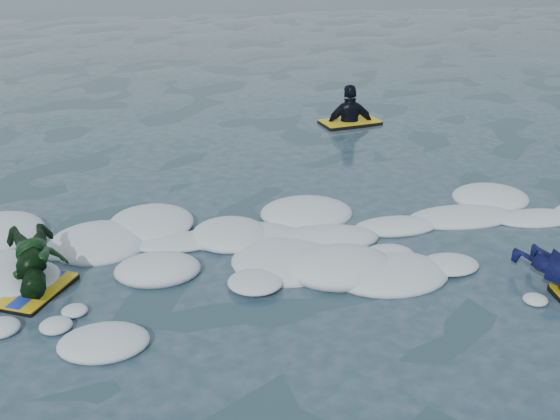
# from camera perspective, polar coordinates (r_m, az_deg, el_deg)

# --- Properties ---
(ground) EXTENTS (120.00, 120.00, 0.00)m
(ground) POSITION_cam_1_polar(r_m,az_deg,el_deg) (6.83, 2.96, -7.71)
(ground) COLOR #183139
(ground) RESTS_ON ground
(foam_band) EXTENTS (12.00, 3.10, 0.30)m
(foam_band) POSITION_cam_1_polar(r_m,az_deg,el_deg) (7.72, 1.21, -3.86)
(foam_band) COLOR silver
(foam_band) RESTS_ON ground
(prone_child_unit) EXTENTS (0.80, 1.34, 0.49)m
(prone_child_unit) POSITION_cam_1_polar(r_m,az_deg,el_deg) (7.45, -19.16, -4.11)
(prone_child_unit) COLOR black
(prone_child_unit) RESTS_ON ground
(waiting_rider_unit) EXTENTS (1.14, 0.77, 1.57)m
(waiting_rider_unit) POSITION_cam_1_polar(r_m,az_deg,el_deg) (12.67, 5.69, 6.66)
(waiting_rider_unit) COLOR black
(waiting_rider_unit) RESTS_ON ground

